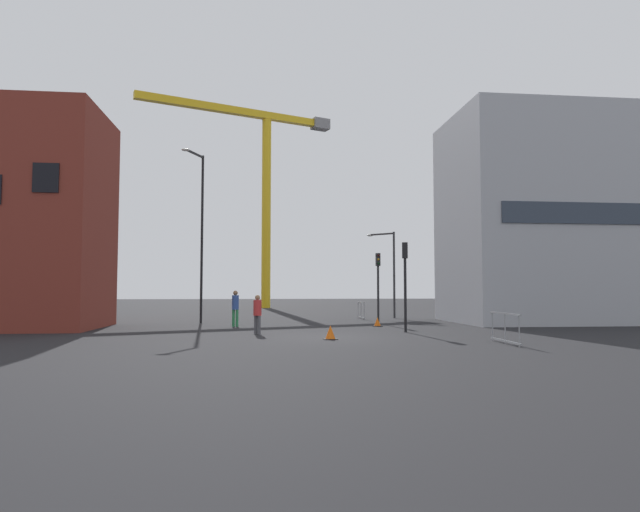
# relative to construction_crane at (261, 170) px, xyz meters

# --- Properties ---
(ground) EXTENTS (160.00, 160.00, 0.00)m
(ground) POSITION_rel_construction_crane_xyz_m (2.79, -32.77, -13.79)
(ground) COLOR black
(brick_building) EXTENTS (7.84, 6.07, 10.58)m
(brick_building) POSITION_rel_construction_crane_xyz_m (-11.59, -26.65, -8.49)
(brick_building) COLOR maroon
(brick_building) RESTS_ON ground
(office_block) EXTENTS (13.23, 7.58, 11.89)m
(office_block) POSITION_rel_construction_crane_xyz_m (17.67, -24.44, -7.84)
(office_block) COLOR #A8AAB2
(office_block) RESTS_ON ground
(construction_crane) EXTENTS (18.89, 8.26, 19.95)m
(construction_crane) POSITION_rel_construction_crane_xyz_m (0.00, 0.00, 0.00)
(construction_crane) COLOR gold
(construction_crane) RESTS_ON ground
(streetlamp_tall) EXTENTS (1.02, 1.94, 9.49)m
(streetlamp_tall) POSITION_rel_construction_crane_xyz_m (-3.33, -23.25, -8.29)
(streetlamp_tall) COLOR black
(streetlamp_tall) RESTS_ON ground
(streetlamp_short) EXTENTS (1.63, 1.40, 5.65)m
(streetlamp_short) POSITION_rel_construction_crane_xyz_m (8.54, -19.09, -10.31)
(streetlamp_short) COLOR #2D2D30
(streetlamp_short) RESTS_ON ground
(traffic_light_corner) EXTENTS (0.26, 0.38, 3.87)m
(traffic_light_corner) POSITION_rel_construction_crane_xyz_m (6.53, -24.69, -11.18)
(traffic_light_corner) COLOR #232326
(traffic_light_corner) RESTS_ON ground
(traffic_light_island) EXTENTS (0.31, 0.39, 3.97)m
(traffic_light_island) POSITION_rel_construction_crane_xyz_m (6.47, -30.60, -11.12)
(traffic_light_island) COLOR black
(traffic_light_island) RESTS_ON ground
(pedestrian_walking) EXTENTS (0.34, 0.34, 1.82)m
(pedestrian_walking) POSITION_rel_construction_crane_xyz_m (-1.18, -26.31, -12.72)
(pedestrian_walking) COLOR #2D844C
(pedestrian_walking) RESTS_ON ground
(pedestrian_waiting) EXTENTS (0.34, 0.34, 1.65)m
(pedestrian_waiting) POSITION_rel_construction_crane_xyz_m (-0.04, -31.04, -12.83)
(pedestrian_waiting) COLOR #4C4C51
(pedestrian_waiting) RESTS_ON ground
(safety_barrier_front) EXTENTS (0.13, 2.46, 1.08)m
(safety_barrier_front) POSITION_rel_construction_crane_xyz_m (8.59, -35.94, -13.22)
(safety_barrier_front) COLOR gray
(safety_barrier_front) RESTS_ON ground
(safety_barrier_mid_span) EXTENTS (0.15, 1.83, 1.08)m
(safety_barrier_mid_span) POSITION_rel_construction_crane_xyz_m (6.41, -20.17, -13.22)
(safety_barrier_mid_span) COLOR gray
(safety_barrier_mid_span) RESTS_ON ground
(traffic_cone_by_barrier) EXTENTS (0.52, 0.52, 0.53)m
(traffic_cone_by_barrier) POSITION_rel_construction_crane_xyz_m (2.73, -33.64, -13.54)
(traffic_cone_by_barrier) COLOR black
(traffic_cone_by_barrier) RESTS_ON ground
(traffic_cone_striped) EXTENTS (0.46, 0.46, 0.47)m
(traffic_cone_striped) POSITION_rel_construction_crane_xyz_m (6.01, -26.85, -13.57)
(traffic_cone_striped) COLOR black
(traffic_cone_striped) RESTS_ON ground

